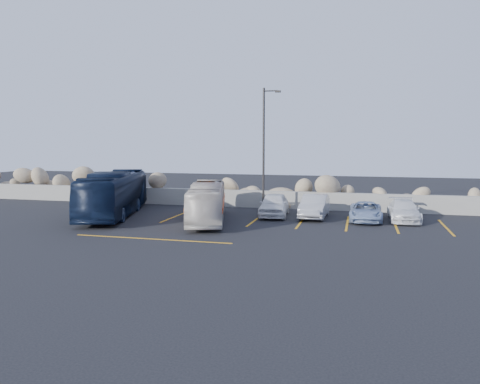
% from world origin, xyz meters
% --- Properties ---
extents(ground, '(90.00, 90.00, 0.00)m').
position_xyz_m(ground, '(0.00, 0.00, 0.00)').
color(ground, black).
rests_on(ground, ground).
extents(seawall, '(60.00, 0.40, 1.20)m').
position_xyz_m(seawall, '(0.00, 12.00, 0.60)').
color(seawall, gray).
rests_on(seawall, ground).
extents(riprap_pile, '(54.00, 2.80, 2.60)m').
position_xyz_m(riprap_pile, '(0.00, 13.20, 1.30)').
color(riprap_pile, '#977F63').
rests_on(riprap_pile, ground).
extents(parking_lines, '(18.16, 9.36, 0.01)m').
position_xyz_m(parking_lines, '(4.64, 5.57, 0.01)').
color(parking_lines, orange).
rests_on(parking_lines, ground).
extents(lamppost, '(1.14, 0.18, 8.00)m').
position_xyz_m(lamppost, '(2.56, 9.50, 4.30)').
color(lamppost, '#292725').
rests_on(lamppost, ground).
extents(vintage_bus, '(4.01, 8.32, 2.26)m').
position_xyz_m(vintage_bus, '(-0.05, 5.70, 1.13)').
color(vintage_bus, beige).
rests_on(vintage_bus, ground).
extents(tour_coach, '(4.99, 10.18, 2.76)m').
position_xyz_m(tour_coach, '(-6.34, 6.20, 1.38)').
color(tour_coach, black).
rests_on(tour_coach, ground).
extents(car_a, '(2.06, 4.33, 1.43)m').
position_xyz_m(car_a, '(3.38, 8.53, 0.71)').
color(car_a, white).
rests_on(car_a, ground).
extents(car_b, '(1.58, 4.24, 1.39)m').
position_xyz_m(car_b, '(5.88, 8.57, 0.69)').
color(car_b, '#A6A7AB').
rests_on(car_b, ground).
extents(car_c, '(1.79, 4.18, 1.20)m').
position_xyz_m(car_c, '(11.06, 8.75, 0.60)').
color(car_c, white).
rests_on(car_c, ground).
extents(car_d, '(1.84, 3.97, 1.10)m').
position_xyz_m(car_d, '(8.90, 8.11, 0.55)').
color(car_d, '#859ABD').
rests_on(car_d, ground).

